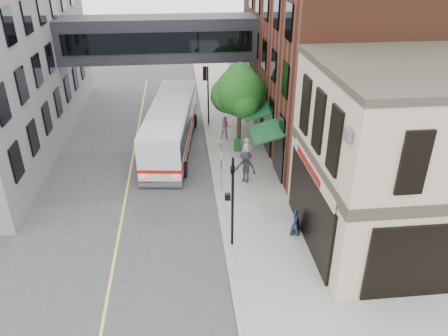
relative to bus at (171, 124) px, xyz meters
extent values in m
plane|color=#38383A|center=(2.38, -13.35, -1.73)|extent=(120.00, 120.00, 0.00)
cube|color=gray|center=(4.38, 0.65, -1.66)|extent=(4.00, 60.00, 0.15)
cube|color=#B7A58C|center=(11.38, -11.35, 2.34)|extent=(10.00, 8.00, 8.15)
cube|color=#38332B|center=(11.38, -11.35, 2.42)|extent=(10.12, 8.12, 0.50)
cube|color=#38332B|center=(11.38, -11.35, 6.57)|extent=(10.12, 8.12, 0.30)
cube|color=black|center=(6.32, -11.35, 0.12)|extent=(0.14, 6.40, 3.40)
cube|color=black|center=(6.28, -11.35, 0.12)|extent=(0.04, 5.90, 3.00)
cube|color=maroon|center=(6.26, -10.75, 2.07)|extent=(0.03, 3.60, 0.32)
cube|color=#522819|center=(12.38, 1.65, 5.27)|extent=(12.00, 18.00, 14.00)
cube|color=#0E3D1C|center=(5.52, 0.40, 1.27)|extent=(1.80, 13.00, 0.40)
cube|color=black|center=(-0.62, 4.65, 4.77)|extent=(14.00, 3.00, 3.00)
cube|color=black|center=(-0.62, 3.10, 4.77)|extent=(13.00, 0.08, 1.40)
cube|color=black|center=(-0.62, 6.20, 4.77)|extent=(13.00, 0.08, 1.40)
cylinder|color=black|center=(2.78, -11.35, 0.67)|extent=(0.12, 0.12, 4.50)
cube|color=black|center=(2.56, -11.35, 1.02)|extent=(0.25, 0.22, 0.30)
imported|color=black|center=(2.78, -11.35, 2.52)|extent=(0.20, 0.16, 1.00)
cylinder|color=black|center=(2.78, 3.65, 0.67)|extent=(0.12, 0.12, 4.50)
cube|color=black|center=(2.56, 3.65, 1.02)|extent=(0.25, 0.22, 0.30)
cube|color=black|center=(2.56, 3.65, 2.42)|extent=(0.28, 0.28, 1.00)
sphere|color=#FF0C05|center=(2.40, 3.65, 2.77)|extent=(0.18, 0.18, 0.18)
cylinder|color=gray|center=(2.78, -6.35, -0.08)|extent=(0.08, 0.08, 3.00)
cube|color=white|center=(2.76, -6.35, 0.62)|extent=(0.03, 0.75, 0.22)
cube|color=#0C591E|center=(2.76, -6.35, 1.17)|extent=(0.03, 0.70, 0.18)
cube|color=#B20C0C|center=(2.76, -6.35, 0.12)|extent=(0.03, 0.30, 0.40)
cylinder|color=#382619|center=(4.58, -0.35, -0.18)|extent=(0.28, 0.28, 2.80)
sphere|color=#124516|center=(4.58, -0.35, 2.22)|extent=(3.20, 3.20, 3.20)
sphere|color=#124516|center=(5.38, 0.15, 1.82)|extent=(2.20, 2.20, 2.20)
sphere|color=#124516|center=(3.88, -0.05, 1.92)|extent=(2.40, 2.40, 2.40)
sphere|color=#124516|center=(4.68, 0.25, 3.02)|extent=(2.00, 2.00, 2.00)
cube|color=#D8CC4C|center=(-2.62, -3.35, -1.73)|extent=(0.12, 40.00, 0.01)
cube|color=silver|center=(0.00, 0.00, -0.09)|extent=(3.86, 11.69, 2.89)
cube|color=black|center=(0.00, 0.00, 0.41)|extent=(3.90, 11.50, 1.05)
cube|color=#B20C0C|center=(0.00, 0.00, -0.59)|extent=(3.92, 11.72, 0.22)
cylinder|color=black|center=(-1.74, -4.01, -1.23)|extent=(0.42, 1.03, 1.00)
cylinder|color=black|center=(0.73, -4.31, -1.23)|extent=(0.42, 1.03, 1.00)
cylinder|color=black|center=(-0.78, 3.92, -1.23)|extent=(0.42, 1.03, 1.00)
cylinder|color=black|center=(1.70, 3.61, -1.23)|extent=(0.42, 1.03, 1.00)
imported|color=silver|center=(4.69, -3.27, -0.70)|extent=(0.68, 0.48, 1.76)
imported|color=pink|center=(3.78, 0.79, -0.74)|extent=(0.82, 0.64, 1.68)
imported|color=black|center=(4.27, -5.52, -0.62)|extent=(1.43, 1.27, 1.92)
cube|color=#145821|center=(4.35, -1.24, -1.18)|extent=(0.42, 0.37, 0.81)
cube|color=black|center=(5.93, -10.76, -1.01)|extent=(0.62, 0.75, 1.14)
camera|label=1|loc=(0.69, -27.66, 11.05)|focal=35.00mm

